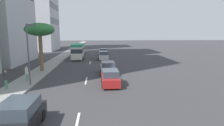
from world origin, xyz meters
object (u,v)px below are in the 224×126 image
car_lead (103,52)px  palm_tree (40,30)px  pedestrian_near_lamp (6,79)px  street_lamp (29,47)px  car_sixth (18,118)px  pedestrian_by_tree (27,73)px  minibus_second (78,51)px  car_fourth (110,78)px  car_seventh (81,51)px  car_third (103,55)px  car_fifth (108,68)px

car_lead → palm_tree: palm_tree is taller
pedestrian_near_lamp → street_lamp: size_ratio=0.30×
car_lead → car_sixth: same height
car_sixth → pedestrian_by_tree: size_ratio=2.72×
car_lead → palm_tree: bearing=152.9°
car_sixth → minibus_second: bearing=179.1°
minibus_second → pedestrian_by_tree: size_ratio=3.76×
car_lead → car_fourth: size_ratio=1.03×
car_seventh → pedestrian_near_lamp: pedestrian_near_lamp is taller
minibus_second → pedestrian_by_tree: (-17.93, 3.78, -0.68)m
minibus_second → pedestrian_near_lamp: 21.32m
car_fourth → pedestrian_by_tree: size_ratio=2.51×
minibus_second → palm_tree: 13.28m
car_lead → minibus_second: 8.10m
car_seventh → pedestrian_by_tree: 27.08m
minibus_second → car_third: minibus_second is taller
car_seventh → car_sixth: bearing=-0.5°
car_lead → car_seventh: car_lead is taller
minibus_second → palm_tree: size_ratio=0.93×
car_fifth → pedestrian_by_tree: bearing=112.4°
pedestrian_near_lamp → car_seventh: bearing=15.3°
minibus_second → car_third: size_ratio=1.27×
pedestrian_near_lamp → street_lamp: 3.64m
car_fifth → car_sixth: bearing=158.3°
pedestrian_near_lamp → palm_tree: bearing=18.8°
car_lead → car_fifth: bearing=179.6°
car_fifth → car_seventh: (23.10, 5.35, 0.01)m
palm_tree → street_lamp: palm_tree is taller
car_fourth → palm_tree: 12.78m
car_fourth → palm_tree: bearing=49.9°
pedestrian_near_lamp → pedestrian_by_tree: (2.87, -0.84, -0.13)m
car_lead → pedestrian_by_tree: size_ratio=2.59×
palm_tree → pedestrian_by_tree: bearing=-179.5°
minibus_second → pedestrian_by_tree: 18.33m
car_fourth → car_fifth: (5.48, -0.07, 0.01)m
car_third → car_sixth: (-27.99, 5.63, -0.00)m
car_fourth → pedestrian_near_lamp: pedestrian_near_lamp is taller
car_sixth → car_seventh: car_sixth is taller
car_third → palm_tree: 15.43m
palm_tree → car_fifth: bearing=-103.1°
minibus_second → car_sixth: (-28.54, 0.44, -0.91)m
car_fifth → car_sixth: 15.43m
car_third → palm_tree: palm_tree is taller
car_fourth → pedestrian_near_lamp: bearing=96.5°
car_lead → palm_tree: 20.85m
car_third → car_fifth: bearing=-179.7°
minibus_second → car_fifth: (-14.20, -5.26, -0.94)m
car_seventh → pedestrian_by_tree: size_ratio=2.80×
car_fourth → palm_tree: (7.60, 9.02, 4.92)m
car_fourth → pedestrian_by_tree: 9.14m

